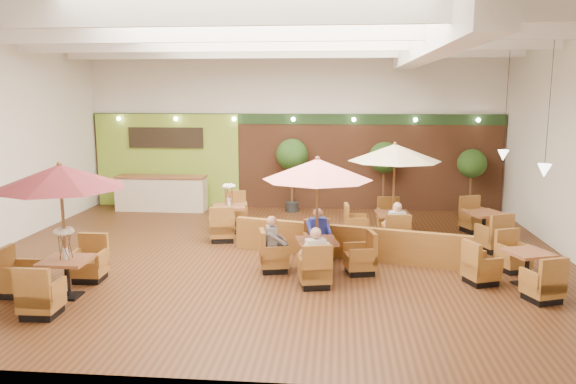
# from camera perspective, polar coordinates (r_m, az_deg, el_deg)

# --- Properties ---
(room) EXTENTS (14.04, 14.00, 5.52)m
(room) POSITION_cam_1_polar(r_m,az_deg,el_deg) (14.29, 0.06, 8.94)
(room) COLOR #381E0F
(room) RESTS_ON ground
(service_counter) EXTENTS (3.00, 0.75, 1.18)m
(service_counter) POSITION_cam_1_polar(r_m,az_deg,el_deg) (19.34, -12.73, -0.13)
(service_counter) COLOR beige
(service_counter) RESTS_ON ground
(booth_divider) EXTENTS (5.57, 1.67, 0.79)m
(booth_divider) POSITION_cam_1_polar(r_m,az_deg,el_deg) (13.47, 6.01, -5.09)
(booth_divider) COLOR brown
(booth_divider) RESTS_ON ground
(table_0) EXTENTS (2.51, 2.58, 2.64)m
(table_0) POSITION_cam_1_polar(r_m,az_deg,el_deg) (11.38, -22.27, -0.88)
(table_0) COLOR brown
(table_0) RESTS_ON ground
(table_1) EXTENTS (2.61, 2.61, 2.57)m
(table_1) POSITION_cam_1_polar(r_m,az_deg,el_deg) (12.06, 2.98, -0.19)
(table_1) COLOR brown
(table_1) RESTS_ON ground
(table_2) EXTENTS (2.52, 2.60, 2.64)m
(table_2) POSITION_cam_1_polar(r_m,az_deg,el_deg) (15.02, 10.49, 2.21)
(table_2) COLOR brown
(table_2) RESTS_ON ground
(table_3) EXTENTS (1.05, 2.73, 1.56)m
(table_3) POSITION_cam_1_polar(r_m,az_deg,el_deg) (15.94, -5.99, -2.36)
(table_3) COLOR brown
(table_3) RESTS_ON ground
(table_4) EXTENTS (1.83, 2.59, 0.91)m
(table_4) POSITION_cam_1_polar(r_m,az_deg,el_deg) (12.47, 21.93, -7.26)
(table_4) COLOR brown
(table_4) RESTS_ON ground
(table_5) EXTENTS (1.18, 2.87, 1.00)m
(table_5) POSITION_cam_1_polar(r_m,az_deg,el_deg) (15.82, 19.26, -3.39)
(table_5) COLOR brown
(table_5) RESTS_ON ground
(topiary_0) EXTENTS (1.05, 1.05, 2.44)m
(topiary_0) POSITION_cam_1_polar(r_m,az_deg,el_deg) (18.49, 0.42, 3.52)
(topiary_0) COLOR black
(topiary_0) RESTS_ON ground
(topiary_1) EXTENTS (1.01, 1.01, 2.35)m
(topiary_1) POSITION_cam_1_polar(r_m,az_deg,el_deg) (18.49, 9.75, 3.18)
(topiary_1) COLOR black
(topiary_1) RESTS_ON ground
(topiary_2) EXTENTS (0.92, 0.92, 2.14)m
(topiary_2) POSITION_cam_1_polar(r_m,az_deg,el_deg) (18.93, 18.17, 2.52)
(topiary_2) COLOR black
(topiary_2) RESTS_ON ground
(diner_0) EXTENTS (0.44, 0.40, 0.79)m
(diner_0) POSITION_cam_1_polar(r_m,az_deg,el_deg) (11.37, 2.75, -6.00)
(diner_0) COLOR silver
(diner_0) RESTS_ON ground
(diner_1) EXTENTS (0.43, 0.39, 0.78)m
(diner_1) POSITION_cam_1_polar(r_m,az_deg,el_deg) (13.18, 3.11, -3.79)
(diner_1) COLOR #2935B1
(diner_1) RESTS_ON ground
(diner_2) EXTENTS (0.36, 0.42, 0.79)m
(diner_2) POSITION_cam_1_polar(r_m,az_deg,el_deg) (12.34, -1.44, -4.70)
(diner_2) COLOR slate
(diner_2) RESTS_ON ground
(diner_3) EXTENTS (0.35, 0.28, 0.71)m
(diner_3) POSITION_cam_1_polar(r_m,az_deg,el_deg) (14.28, 10.95, -2.99)
(diner_3) COLOR #2935B1
(diner_3) RESTS_ON ground
(diner_4) EXTENTS (0.41, 0.36, 0.77)m
(diner_4) POSITION_cam_1_polar(r_m,az_deg,el_deg) (14.28, 10.95, -2.90)
(diner_4) COLOR silver
(diner_4) RESTS_ON ground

